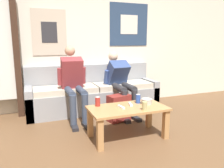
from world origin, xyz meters
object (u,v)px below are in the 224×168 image
object	(u,v)px
couch	(94,95)
pillar_candle	(145,106)
ceramic_bowl	(147,101)
game_controller_near_left	(121,107)
backpack	(119,109)
drink_can_red	(98,102)
game_controller_near_right	(130,104)
drink_can_blue	(138,99)
person_seated_teen	(120,80)
coffee_table	(128,113)
person_seated_adult	(73,81)

from	to	relation	value
couch	pillar_candle	bearing A→B (deg)	-82.07
ceramic_bowl	pillar_candle	bearing A→B (deg)	-125.27
pillar_candle	game_controller_near_left	xyz separation A→B (m)	(-0.24, 0.19, -0.04)
backpack	game_controller_near_left	distance (m)	0.69
drink_can_red	backpack	bearing A→B (deg)	40.72
couch	drink_can_red	size ratio (longest dim) A/B	19.31
couch	drink_can_red	bearing A→B (deg)	-103.99
ceramic_bowl	pillar_candle	size ratio (longest dim) A/B	1.25
pillar_candle	game_controller_near_left	world-z (taller)	pillar_candle
backpack	game_controller_near_right	world-z (taller)	game_controller_near_right
ceramic_bowl	drink_can_blue	xyz separation A→B (m)	(-0.09, 0.08, 0.02)
person_seated_teen	backpack	xyz separation A→B (m)	(-0.18, -0.41, -0.39)
coffee_table	pillar_candle	distance (m)	0.27
game_controller_near_left	game_controller_near_right	xyz separation A→B (m)	(0.17, 0.07, 0.00)
person_seated_adult	person_seated_teen	world-z (taller)	person_seated_adult
coffee_table	backpack	world-z (taller)	backpack
coffee_table	person_seated_teen	xyz separation A→B (m)	(0.32, 1.02, 0.26)
person_seated_teen	backpack	distance (m)	0.59
ceramic_bowl	person_seated_teen	bearing A→B (deg)	89.32
game_controller_near_left	pillar_candle	bearing A→B (deg)	-39.16
pillar_candle	game_controller_near_left	distance (m)	0.31
coffee_table	drink_can_red	xyz separation A→B (m)	(-0.35, 0.19, 0.14)
person_seated_adult	pillar_candle	bearing A→B (deg)	-60.69
ceramic_bowl	drink_can_red	distance (m)	0.67
ceramic_bowl	pillar_candle	world-z (taller)	pillar_candle
drink_can_blue	game_controller_near_right	world-z (taller)	drink_can_blue
pillar_candle	drink_can_red	size ratio (longest dim) A/B	0.98
couch	pillar_candle	distance (m)	1.54
backpack	ceramic_bowl	world-z (taller)	ceramic_bowl
couch	person_seated_teen	world-z (taller)	person_seated_teen
coffee_table	game_controller_near_right	bearing A→B (deg)	45.35
pillar_candle	game_controller_near_right	size ratio (longest dim) A/B	0.82
ceramic_bowl	person_seated_adult	bearing A→B (deg)	131.16
couch	person_seated_adult	xyz separation A→B (m)	(-0.44, -0.35, 0.35)
person_seated_teen	game_controller_near_left	distance (m)	1.10
game_controller_near_right	person_seated_teen	bearing A→B (deg)	75.54
backpack	drink_can_red	distance (m)	0.70
person_seated_teen	game_controller_near_right	xyz separation A→B (m)	(-0.24, -0.94, -0.16)
drink_can_red	game_controller_near_right	size ratio (longest dim) A/B	0.84
person_seated_adult	ceramic_bowl	world-z (taller)	person_seated_adult
couch	game_controller_near_right	world-z (taller)	couch
person_seated_adult	game_controller_near_right	world-z (taller)	person_seated_adult
drink_can_red	game_controller_near_right	bearing A→B (deg)	-14.63
drink_can_blue	game_controller_near_left	bearing A→B (deg)	-158.68
person_seated_teen	game_controller_near_left	xyz separation A→B (m)	(-0.41, -1.01, -0.16)
backpack	pillar_candle	size ratio (longest dim) A/B	3.48
drink_can_blue	drink_can_red	xyz separation A→B (m)	(-0.57, 0.06, 0.00)
drink_can_blue	person_seated_adult	bearing A→B (deg)	130.36
coffee_table	ceramic_bowl	xyz separation A→B (m)	(0.31, 0.04, 0.12)
backpack	person_seated_teen	bearing A→B (deg)	66.29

